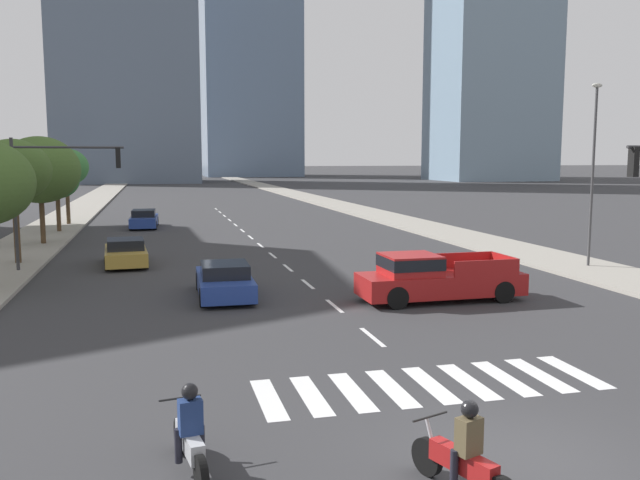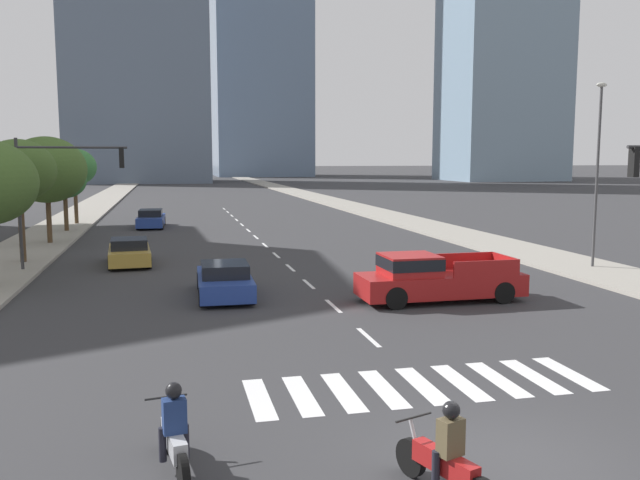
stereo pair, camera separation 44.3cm
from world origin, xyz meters
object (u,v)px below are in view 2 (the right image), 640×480
at_px(pickup_truck, 433,278).
at_px(sedan_blue_1, 225,281).
at_px(sedan_gold_0, 129,252).
at_px(street_lamp_east, 598,162).
at_px(motorcycle_lead, 174,436).
at_px(sedan_blue_2, 151,219).
at_px(street_tree_fifth, 74,167).
at_px(motorcycle_trailing, 446,459).
at_px(traffic_signal_far, 61,179).
at_px(street_tree_second, 18,171).
at_px(street_tree_third, 46,170).
at_px(street_tree_fourth, 64,180).

bearing_deg(pickup_truck, sedan_blue_1, -19.51).
bearing_deg(pickup_truck, sedan_gold_0, -45.15).
bearing_deg(street_lamp_east, motorcycle_lead, -140.15).
bearing_deg(sedan_blue_2, street_tree_fifth, 65.37).
height_order(motorcycle_trailing, traffic_signal_far, traffic_signal_far).
relative_size(sedan_blue_1, street_tree_second, 0.78).
distance_m(street_lamp_east, street_tree_second, 26.05).
bearing_deg(pickup_truck, street_tree_second, -37.28).
height_order(traffic_signal_far, street_tree_third, street_tree_third).
xyz_separation_m(sedan_gold_0, street_tree_fifth, (-4.82, 19.73, 3.71)).
bearing_deg(sedan_blue_1, motorcycle_lead, 173.26).
distance_m(pickup_truck, traffic_signal_far, 16.72).
height_order(sedan_blue_1, street_tree_fifth, street_tree_fifth).
bearing_deg(sedan_gold_0, traffic_signal_far, 109.50).
relative_size(street_lamp_east, street_tree_third, 1.34).
bearing_deg(street_tree_fourth, traffic_signal_far, -82.34).
height_order(sedan_gold_0, street_tree_fifth, street_tree_fifth).
relative_size(pickup_truck, sedan_blue_1, 1.29).
xyz_separation_m(motorcycle_trailing, traffic_signal_far, (-8.37, 22.00, 3.47)).
relative_size(sedan_gold_0, street_tree_fifth, 0.79).
height_order(sedan_gold_0, traffic_signal_far, traffic_signal_far).
relative_size(pickup_truck, street_tree_fourth, 1.26).
xyz_separation_m(motorcycle_lead, street_lamp_east, (18.42, 15.37, 4.19)).
relative_size(sedan_gold_0, street_tree_third, 0.73).
distance_m(pickup_truck, street_tree_fourth, 29.82).
xyz_separation_m(motorcycle_lead, traffic_signal_far, (-4.52, 20.29, 3.47)).
bearing_deg(sedan_gold_0, pickup_truck, -138.40).
height_order(street_lamp_east, street_tree_fifth, street_lamp_east).
bearing_deg(street_tree_second, street_lamp_east, -15.84).
xyz_separation_m(motorcycle_trailing, sedan_blue_1, (-1.96, 14.94, -0.00)).
bearing_deg(street_tree_third, street_tree_fifth, 90.00).
bearing_deg(traffic_signal_far, sedan_blue_1, -47.72).
bearing_deg(street_tree_fourth, street_tree_fifth, 90.00).
height_order(motorcycle_lead, sedan_blue_2, motorcycle_lead).
height_order(pickup_truck, street_tree_third, street_tree_third).
distance_m(sedan_blue_1, street_tree_fifth, 29.45).
xyz_separation_m(sedan_blue_1, street_tree_third, (-8.55, 16.46, 3.71)).
xyz_separation_m(sedan_gold_0, street_tree_second, (-4.82, 1.04, 3.80)).
relative_size(sedan_blue_2, street_tree_fourth, 1.06).
bearing_deg(pickup_truck, traffic_signal_far, -35.64).
xyz_separation_m(traffic_signal_far, street_tree_fifth, (-2.13, 20.88, 0.23)).
bearing_deg(motorcycle_trailing, street_tree_second, 4.01).
relative_size(street_tree_second, street_tree_fourth, 1.24).
relative_size(sedan_blue_2, street_tree_fifth, 0.88).
bearing_deg(street_tree_fifth, motorcycle_trailing, -76.23).
xyz_separation_m(street_lamp_east, street_tree_fourth, (-25.06, 20.77, -1.29)).
bearing_deg(street_lamp_east, street_tree_second, 164.16).
xyz_separation_m(sedan_gold_0, street_tree_third, (-4.82, 8.26, 3.71)).
bearing_deg(motorcycle_lead, pickup_truck, -48.37).
bearing_deg(traffic_signal_far, street_tree_second, 134.25).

